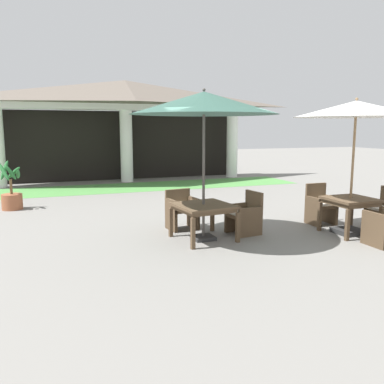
{
  "coord_description": "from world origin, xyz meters",
  "views": [
    {
      "loc": [
        -3.17,
        -7.43,
        2.17
      ],
      "look_at": [
        -0.32,
        0.28,
        0.86
      ],
      "focal_mm": 37.81,
      "sensor_mm": 36.0,
      "label": 1
    }
  ],
  "objects_px": {
    "patio_umbrella_mid_left": "(356,111)",
    "patio_table_near_foreground": "(203,209)",
    "patio_umbrella_near_foreground": "(204,104)",
    "patio_chair_near_foreground_north": "(182,210)",
    "patio_chair_mid_left_north": "(320,206)",
    "patio_table_mid_left": "(350,203)",
    "patio_chair_near_foreground_east": "(245,215)",
    "potted_palm_left_edge": "(12,196)"
  },
  "relations": [
    {
      "from": "patio_table_near_foreground",
      "to": "patio_chair_near_foreground_east",
      "type": "height_order",
      "value": "patio_chair_near_foreground_east"
    },
    {
      "from": "patio_umbrella_near_foreground",
      "to": "potted_palm_left_edge",
      "type": "xyz_separation_m",
      "value": [
        -3.72,
        4.52,
        -2.26
      ]
    },
    {
      "from": "patio_table_near_foreground",
      "to": "patio_chair_near_foreground_north",
      "type": "height_order",
      "value": "patio_chair_near_foreground_north"
    },
    {
      "from": "patio_table_near_foreground",
      "to": "potted_palm_left_edge",
      "type": "relative_size",
      "value": 0.87
    },
    {
      "from": "patio_chair_near_foreground_north",
      "to": "patio_table_mid_left",
      "type": "relative_size",
      "value": 0.92
    },
    {
      "from": "patio_umbrella_mid_left",
      "to": "patio_table_near_foreground",
      "type": "bearing_deg",
      "value": 167.96
    },
    {
      "from": "patio_chair_mid_left_north",
      "to": "patio_table_mid_left",
      "type": "bearing_deg",
      "value": 90.0
    },
    {
      "from": "patio_table_near_foreground",
      "to": "patio_chair_near_foreground_east",
      "type": "xyz_separation_m",
      "value": [
        0.97,
        0.12,
        -0.23
      ]
    },
    {
      "from": "potted_palm_left_edge",
      "to": "patio_umbrella_mid_left",
      "type": "bearing_deg",
      "value": -37.53
    },
    {
      "from": "patio_table_near_foreground",
      "to": "patio_umbrella_near_foreground",
      "type": "relative_size",
      "value": 0.4
    },
    {
      "from": "patio_table_mid_left",
      "to": "potted_palm_left_edge",
      "type": "bearing_deg",
      "value": 142.47
    },
    {
      "from": "patio_chair_near_foreground_north",
      "to": "potted_palm_left_edge",
      "type": "relative_size",
      "value": 0.64
    },
    {
      "from": "patio_table_near_foreground",
      "to": "patio_table_mid_left",
      "type": "relative_size",
      "value": 1.27
    },
    {
      "from": "patio_umbrella_mid_left",
      "to": "patio_chair_near_foreground_east",
      "type": "bearing_deg",
      "value": 159.37
    },
    {
      "from": "patio_table_near_foreground",
      "to": "potted_palm_left_edge",
      "type": "bearing_deg",
      "value": 129.48
    },
    {
      "from": "patio_chair_near_foreground_east",
      "to": "patio_table_mid_left",
      "type": "bearing_deg",
      "value": -117.78
    },
    {
      "from": "patio_umbrella_near_foreground",
      "to": "patio_chair_near_foreground_north",
      "type": "bearing_deg",
      "value": 97.14
    },
    {
      "from": "patio_chair_near_foreground_north",
      "to": "patio_umbrella_mid_left",
      "type": "distance_m",
      "value": 4.07
    },
    {
      "from": "patio_table_near_foreground",
      "to": "patio_chair_near_foreground_north",
      "type": "distance_m",
      "value": 0.99
    },
    {
      "from": "patio_chair_near_foreground_east",
      "to": "patio_chair_mid_left_north",
      "type": "relative_size",
      "value": 0.95
    },
    {
      "from": "patio_table_mid_left",
      "to": "patio_chair_near_foreground_east",
      "type": "bearing_deg",
      "value": 159.37
    },
    {
      "from": "patio_table_mid_left",
      "to": "patio_umbrella_mid_left",
      "type": "height_order",
      "value": "patio_umbrella_mid_left"
    },
    {
      "from": "patio_umbrella_near_foreground",
      "to": "patio_table_mid_left",
      "type": "relative_size",
      "value": 3.18
    },
    {
      "from": "patio_table_near_foreground",
      "to": "patio_table_mid_left",
      "type": "height_order",
      "value": "patio_table_mid_left"
    },
    {
      "from": "patio_chair_near_foreground_north",
      "to": "patio_umbrella_near_foreground",
      "type": "bearing_deg",
      "value": 90.0
    },
    {
      "from": "patio_chair_near_foreground_east",
      "to": "patio_chair_mid_left_north",
      "type": "xyz_separation_m",
      "value": [
        2.01,
        0.17,
        0.03
      ]
    },
    {
      "from": "patio_chair_near_foreground_east",
      "to": "patio_chair_mid_left_north",
      "type": "bearing_deg",
      "value": -92.24
    },
    {
      "from": "patio_table_near_foreground",
      "to": "patio_umbrella_near_foreground",
      "type": "distance_m",
      "value": 2.0
    },
    {
      "from": "patio_chair_near_foreground_north",
      "to": "patio_umbrella_mid_left",
      "type": "height_order",
      "value": "patio_umbrella_mid_left"
    },
    {
      "from": "patio_umbrella_near_foreground",
      "to": "patio_table_mid_left",
      "type": "bearing_deg",
      "value": -12.04
    },
    {
      "from": "patio_umbrella_mid_left",
      "to": "patio_chair_mid_left_north",
      "type": "height_order",
      "value": "patio_umbrella_mid_left"
    },
    {
      "from": "patio_table_mid_left",
      "to": "potted_palm_left_edge",
      "type": "height_order",
      "value": "potted_palm_left_edge"
    },
    {
      "from": "patio_table_near_foreground",
      "to": "patio_chair_mid_left_north",
      "type": "distance_m",
      "value": 3.0
    },
    {
      "from": "patio_umbrella_near_foreground",
      "to": "patio_chair_mid_left_north",
      "type": "bearing_deg",
      "value": 5.64
    },
    {
      "from": "patio_table_mid_left",
      "to": "patio_chair_mid_left_north",
      "type": "bearing_deg",
      "value": 90.37
    },
    {
      "from": "patio_table_near_foreground",
      "to": "patio_chair_near_foreground_east",
      "type": "relative_size",
      "value": 1.33
    },
    {
      "from": "patio_chair_near_foreground_east",
      "to": "patio_umbrella_near_foreground",
      "type": "bearing_deg",
      "value": 90.0
    },
    {
      "from": "patio_chair_mid_left_north",
      "to": "patio_chair_near_foreground_north",
      "type": "bearing_deg",
      "value": -12.55
    },
    {
      "from": "patio_table_mid_left",
      "to": "patio_umbrella_mid_left",
      "type": "relative_size",
      "value": 0.33
    },
    {
      "from": "patio_umbrella_near_foreground",
      "to": "patio_chair_near_foreground_east",
      "type": "height_order",
      "value": "patio_umbrella_near_foreground"
    },
    {
      "from": "patio_chair_near_foreground_east",
      "to": "patio_umbrella_mid_left",
      "type": "distance_m",
      "value": 3.01
    },
    {
      "from": "patio_umbrella_near_foreground",
      "to": "patio_umbrella_mid_left",
      "type": "height_order",
      "value": "patio_umbrella_near_foreground"
    }
  ]
}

